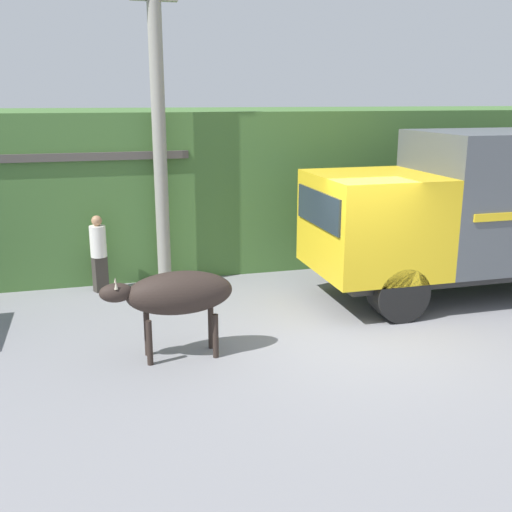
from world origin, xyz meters
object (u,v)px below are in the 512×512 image
utility_pole (159,126)px  pedestrian_on_hill (99,250)px  cargo_truck (499,206)px  brown_cow (176,294)px

utility_pole → pedestrian_on_hill: bearing=-178.3°
cargo_truck → brown_cow: (-6.65, -1.47, -0.76)m
cargo_truck → brown_cow: 6.85m
cargo_truck → brown_cow: bearing=-165.6°
pedestrian_on_hill → brown_cow: bearing=81.0°
cargo_truck → utility_pole: utility_pole is taller
cargo_truck → pedestrian_on_hill: size_ratio=4.57×
cargo_truck → utility_pole: (-6.40, 2.20, 1.55)m
brown_cow → pedestrian_on_hill: size_ratio=1.25×
brown_cow → pedestrian_on_hill: pedestrian_on_hill is taller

